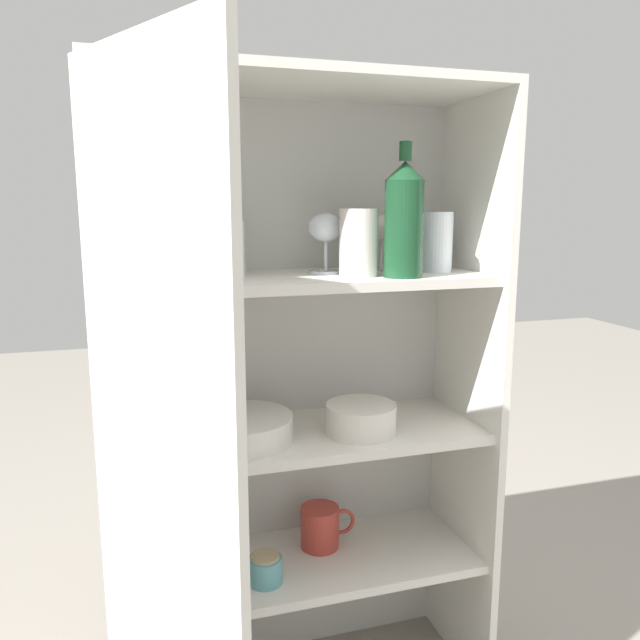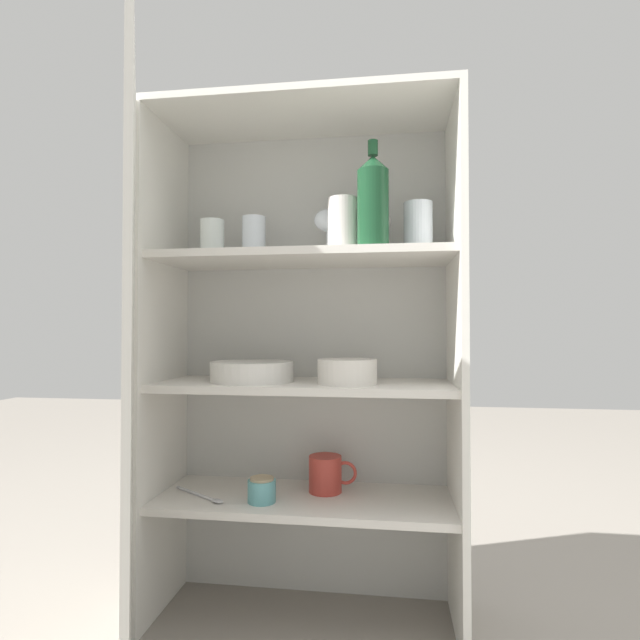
{
  "view_description": "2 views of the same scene",
  "coord_description": "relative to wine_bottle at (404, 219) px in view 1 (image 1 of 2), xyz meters",
  "views": [
    {
      "loc": [
        -0.34,
        -1.09,
        1.11
      ],
      "look_at": [
        0.03,
        0.12,
        0.87
      ],
      "focal_mm": 35.0,
      "sensor_mm": 36.0,
      "label": 1
    },
    {
      "loc": [
        0.23,
        -1.17,
        0.76
      ],
      "look_at": [
        0.05,
        0.13,
        0.79
      ],
      "focal_mm": 28.0,
      "sensor_mm": 36.0,
      "label": 2
    }
  ],
  "objects": [
    {
      "name": "wine_glass_1",
      "position": [
        0.01,
        0.14,
        -0.03
      ],
      "size": [
        0.07,
        0.07,
        0.12
      ],
      "color": "silver",
      "rests_on": "shelf_board_upper"
    },
    {
      "name": "tumbler_glass_1",
      "position": [
        -0.08,
        0.05,
        -0.05
      ],
      "size": [
        0.08,
        0.08,
        0.14
      ],
      "color": "silver",
      "rests_on": "shelf_board_upper"
    },
    {
      "name": "cupboard_side_left",
      "position": [
        -0.58,
        0.09,
        -0.41
      ],
      "size": [
        0.02,
        0.32,
        1.34
      ],
      "primitive_type": "cube",
      "color": "white",
      "rests_on": "ground_plane"
    },
    {
      "name": "wine_bottle",
      "position": [
        0.0,
        0.0,
        0.0
      ],
      "size": [
        0.08,
        0.08,
        0.27
      ],
      "color": "#194728",
      "rests_on": "shelf_board_upper"
    },
    {
      "name": "cupboard_door",
      "position": [
        -0.5,
        -0.25,
        -0.41
      ],
      "size": [
        0.2,
        0.36,
        1.34
      ],
      "color": "silver",
      "rests_on": "ground_plane"
    },
    {
      "name": "cupboard_top_panel",
      "position": [
        -0.19,
        0.09,
        0.26
      ],
      "size": [
        0.81,
        0.32,
        0.02
      ],
      "primitive_type": "cube",
      "color": "white",
      "rests_on": "cupboard_side_left"
    },
    {
      "name": "storage_jar",
      "position": [
        -0.29,
        0.03,
        -0.73
      ],
      "size": [
        0.07,
        0.07,
        0.06
      ],
      "color": "#5BA3A8",
      "rests_on": "shelf_board_lower"
    },
    {
      "name": "wine_glass_0",
      "position": [
        -0.13,
        0.12,
        -0.03
      ],
      "size": [
        0.08,
        0.08,
        0.13
      ],
      "color": "white",
      "rests_on": "shelf_board_upper"
    },
    {
      "name": "cupboard_side_right",
      "position": [
        0.21,
        0.09,
        -0.41
      ],
      "size": [
        0.02,
        0.32,
        1.34
      ],
      "primitive_type": "cube",
      "color": "white",
      "rests_on": "ground_plane"
    },
    {
      "name": "plate_stack_white",
      "position": [
        -0.33,
        0.07,
        -0.43
      ],
      "size": [
        0.22,
        0.22,
        0.05
      ],
      "color": "silver",
      "rests_on": "shelf_board_middle"
    },
    {
      "name": "tumbler_glass_0",
      "position": [
        -0.33,
        0.11,
        -0.06
      ],
      "size": [
        0.07,
        0.07,
        0.11
      ],
      "color": "white",
      "rests_on": "shelf_board_upper"
    },
    {
      "name": "shelf_board_lower",
      "position": [
        -0.19,
        0.09,
        -0.77
      ],
      "size": [
        0.77,
        0.29,
        0.02
      ],
      "primitive_type": "cube",
      "color": "silver"
    },
    {
      "name": "mixing_bowl_large",
      "position": [
        -0.07,
        0.05,
        -0.42
      ],
      "size": [
        0.15,
        0.15,
        0.06
      ],
      "color": "silver",
      "rests_on": "shelf_board_middle"
    },
    {
      "name": "coffee_mug_primary",
      "position": [
        -0.13,
        0.13,
        -0.71
      ],
      "size": [
        0.13,
        0.09,
        0.1
      ],
      "color": "#BC3D33",
      "rests_on": "shelf_board_lower"
    },
    {
      "name": "tumbler_glass_2",
      "position": [
        -0.45,
        0.09,
        -0.06
      ],
      "size": [
        0.07,
        0.07,
        0.1
      ],
      "color": "white",
      "rests_on": "shelf_board_upper"
    },
    {
      "name": "cupboard_back_panel",
      "position": [
        -0.19,
        0.24,
        -0.41
      ],
      "size": [
        0.81,
        0.02,
        1.34
      ],
      "primitive_type": "cube",
      "color": "silver",
      "rests_on": "ground_plane"
    },
    {
      "name": "shelf_board_upper",
      "position": [
        -0.19,
        0.09,
        -0.13
      ],
      "size": [
        0.77,
        0.29,
        0.02
      ],
      "primitive_type": "cube",
      "color": "silver"
    },
    {
      "name": "serving_spoon",
      "position": [
        -0.45,
        0.04,
        -0.75
      ],
      "size": [
        0.17,
        0.12,
        0.01
      ],
      "color": "silver",
      "rests_on": "shelf_board_lower"
    },
    {
      "name": "shelf_board_middle",
      "position": [
        -0.19,
        0.09,
        -0.47
      ],
      "size": [
        0.77,
        0.29,
        0.02
      ],
      "primitive_type": "cube",
      "color": "silver"
    },
    {
      "name": "tumbler_glass_3",
      "position": [
        0.11,
        0.08,
        -0.05
      ],
      "size": [
        0.07,
        0.07,
        0.13
      ],
      "color": "white",
      "rests_on": "shelf_board_upper"
    }
  ]
}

